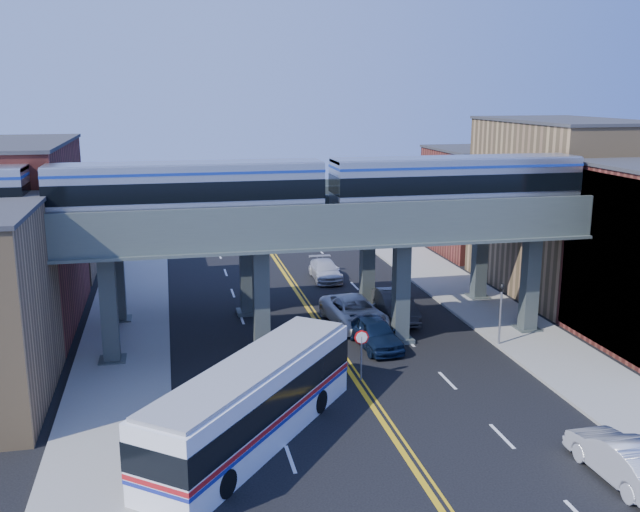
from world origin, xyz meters
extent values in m
plane|color=black|center=(0.00, 0.00, 0.00)|extent=(120.00, 120.00, 0.00)
cube|color=gray|center=(-11.50, 10.00, 0.08)|extent=(5.00, 70.00, 0.16)
cube|color=gray|center=(11.50, 10.00, 0.08)|extent=(5.00, 70.00, 0.16)
cube|color=maroon|center=(-18.50, 16.00, 5.50)|extent=(8.00, 14.00, 11.00)
cube|color=#A18053|center=(-18.50, 29.00, 4.00)|extent=(8.00, 10.00, 8.00)
cube|color=#A18053|center=(18.50, 16.00, 6.00)|extent=(8.00, 14.00, 12.00)
cube|color=maroon|center=(18.50, 29.00, 4.50)|extent=(8.00, 10.00, 9.00)
cube|color=teal|center=(14.55, 4.00, 4.75)|extent=(0.10, 9.50, 9.50)
cube|color=#3D4745|center=(-12.00, 8.00, 3.00)|extent=(0.85, 0.85, 6.00)
cube|color=#3D4745|center=(-4.00, 8.00, 3.00)|extent=(0.85, 0.85, 6.00)
cube|color=#3D4745|center=(4.00, 8.00, 3.00)|extent=(0.85, 0.85, 6.00)
cube|color=#3D4745|center=(12.00, 8.00, 3.00)|extent=(0.85, 0.85, 6.00)
cube|color=#4C5750|center=(0.00, 8.00, 6.70)|extent=(52.00, 3.60, 1.40)
cube|color=#3D4745|center=(-12.00, 15.00, 3.00)|extent=(0.85, 0.85, 6.00)
cube|color=#3D4745|center=(-4.00, 15.00, 3.00)|extent=(0.85, 0.85, 6.00)
cube|color=#3D4745|center=(4.00, 15.00, 3.00)|extent=(0.85, 0.85, 6.00)
cube|color=#3D4745|center=(12.00, 15.00, 3.00)|extent=(0.85, 0.85, 6.00)
cube|color=#4C5750|center=(0.00, 15.00, 6.70)|extent=(52.00, 3.60, 1.40)
cube|color=black|center=(-12.17, 8.00, 7.51)|extent=(2.02, 2.02, 0.23)
cube|color=black|center=(-3.24, 8.00, 7.51)|extent=(2.02, 2.02, 0.23)
cube|color=#ACAEB6|center=(-7.70, 8.00, 9.10)|extent=(13.94, 2.66, 2.93)
cube|color=black|center=(-7.70, 8.00, 9.25)|extent=(13.96, 2.72, 1.01)
cube|color=black|center=(2.57, 8.00, 7.51)|extent=(2.02, 2.02, 0.23)
cube|color=black|center=(11.50, 8.00, 7.51)|extent=(2.02, 2.02, 0.23)
cube|color=#ACAEB6|center=(7.04, 8.00, 9.10)|extent=(13.94, 2.66, 2.93)
cube|color=black|center=(7.04, 8.00, 9.25)|extent=(13.96, 2.72, 1.01)
cylinder|color=slate|center=(0.30, 3.00, 1.15)|extent=(0.09, 0.09, 2.30)
cylinder|color=red|center=(0.30, 3.00, 2.25)|extent=(0.76, 0.04, 0.76)
cylinder|color=slate|center=(9.20, 6.00, 1.60)|extent=(0.12, 0.12, 3.20)
imported|color=black|center=(9.20, 6.00, 3.65)|extent=(0.15, 0.18, 0.90)
cube|color=white|center=(-5.70, -2.14, 1.64)|extent=(9.98, 11.64, 3.27)
cube|color=black|center=(-5.70, -2.14, 2.06)|extent=(10.05, 11.71, 1.11)
cube|color=#B21419|center=(-5.70, -2.14, 1.32)|extent=(10.05, 11.71, 0.19)
cylinder|color=black|center=(-8.20, -5.33, 0.53)|extent=(2.89, 2.59, 1.05)
cylinder|color=black|center=(-3.50, 0.64, 0.53)|extent=(2.89, 2.59, 1.05)
imported|color=#0E1B36|center=(2.31, 7.40, 0.85)|extent=(2.42, 5.13, 1.69)
imported|color=#323235|center=(5.00, 11.96, 0.90)|extent=(2.20, 5.58, 1.81)
imported|color=white|center=(2.15, 11.27, 0.86)|extent=(3.48, 6.48, 1.73)
imported|color=silver|center=(2.79, 22.30, 0.72)|extent=(2.13, 5.00, 1.44)
imported|color=silver|center=(7.30, -8.00, 0.83)|extent=(1.93, 5.09, 1.66)
camera|label=1|loc=(-8.73, -29.10, 14.16)|focal=40.00mm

